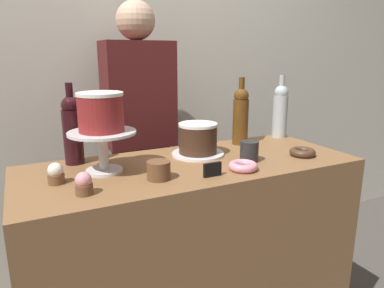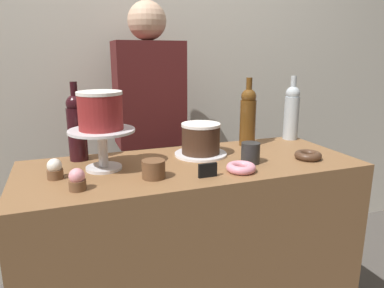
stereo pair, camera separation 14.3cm
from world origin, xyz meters
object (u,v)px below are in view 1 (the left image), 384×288
wine_bottle_dark_red (72,129)px  wine_bottle_amber (241,115)px  price_sign_chalkboard (212,170)px  cookie_stack (159,170)px  barista_figure (140,146)px  cupcake_vanilla (56,174)px  donut_pink (243,166)px  coffee_cup_ceramic (249,151)px  donut_chocolate (302,152)px  white_layer_cake (101,112)px  chocolate_round_cake (198,138)px  cake_stand_pedestal (103,144)px  wine_bottle_clear (280,110)px  cupcake_strawberry (84,184)px

wine_bottle_dark_red → wine_bottle_amber: bearing=-1.8°
price_sign_chalkboard → cookie_stack: bearing=162.4°
barista_figure → cupcake_vanilla: bearing=-129.6°
donut_pink → coffee_cup_ceramic: bearing=44.7°
cupcake_vanilla → coffee_cup_ceramic: 0.75m
coffee_cup_ceramic → barista_figure: (-0.26, 0.67, -0.11)m
cookie_stack → wine_bottle_dark_red: bearing=126.2°
donut_chocolate → barista_figure: bearing=126.2°
white_layer_cake → price_sign_chalkboard: 0.45m
chocolate_round_cake → cupcake_vanilla: size_ratio=2.28×
wine_bottle_dark_red → price_sign_chalkboard: size_ratio=4.65×
cake_stand_pedestal → coffee_cup_ceramic: (0.57, -0.12, -0.07)m
cupcake_vanilla → cookie_stack: (0.33, -0.11, -0.00)m
wine_bottle_clear → price_sign_chalkboard: (-0.63, -0.40, -0.12)m
wine_bottle_clear → donut_chocolate: (-0.15, -0.34, -0.13)m
chocolate_round_cake → wine_bottle_amber: bearing=17.1°
barista_figure → cake_stand_pedestal: bearing=-120.1°
white_layer_cake → donut_pink: size_ratio=1.49×
wine_bottle_amber → cupcake_strawberry: 0.88m
cookie_stack → chocolate_round_cake: bearing=39.2°
white_layer_cake → wine_bottle_clear: 0.99m
wine_bottle_dark_red → cupcake_vanilla: bearing=-113.5°
wine_bottle_amber → cookie_stack: 0.63m
chocolate_round_cake → donut_chocolate: (0.40, -0.21, -0.06)m
barista_figure → white_layer_cake: bearing=-120.1°
chocolate_round_cake → wine_bottle_amber: 0.30m
white_layer_cake → cupcake_strawberry: 0.29m
coffee_cup_ceramic → white_layer_cake: bearing=167.8°
barista_figure → chocolate_round_cake: bearing=-77.4°
cake_stand_pedestal → wine_bottle_dark_red: 0.19m
chocolate_round_cake → barista_figure: (-0.11, 0.49, -0.14)m
donut_pink → cupcake_strawberry: bearing=178.3°
wine_bottle_clear → price_sign_chalkboard: 0.76m
wine_bottle_clear → cupcake_vanilla: (-1.15, -0.23, -0.11)m
donut_chocolate → cake_stand_pedestal: bearing=169.2°
wine_bottle_amber → wine_bottle_dark_red: bearing=178.2°
chocolate_round_cake → cookie_stack: (-0.27, -0.22, -0.04)m
cookie_stack → coffee_cup_ceramic: (0.41, 0.04, 0.01)m
wine_bottle_amber → donut_pink: size_ratio=2.91×
donut_chocolate → price_sign_chalkboard: 0.49m
barista_figure → wine_bottle_amber: bearing=-46.4°
cupcake_vanilla → cookie_stack: bearing=-18.9°
white_layer_cake → donut_pink: bearing=-23.4°
wine_bottle_clear → cupcake_strawberry: wine_bottle_clear is taller
chocolate_round_cake → barista_figure: barista_figure is taller
wine_bottle_amber → chocolate_round_cake: bearing=-162.9°
cake_stand_pedestal → chocolate_round_cake: 0.43m
cake_stand_pedestal → cupcake_strawberry: cake_stand_pedestal is taller
cupcake_strawberry → price_sign_chalkboard: cupcake_strawberry is taller
wine_bottle_amber → donut_chocolate: bearing=-66.6°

